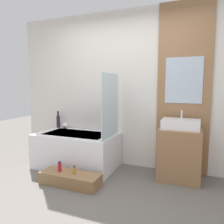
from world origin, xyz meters
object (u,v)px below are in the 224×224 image
object	(u,v)px
bathtub	(77,150)
sink	(181,124)
vase_tall_dark	(58,121)
vase_round_light	(65,126)
wooden_step_bench	(70,179)
bottle_soap_primary	(60,167)
bottle_soap_secondary	(74,170)

from	to	relation	value
bathtub	sink	world-z (taller)	sink
vase_tall_dark	vase_round_light	xyz separation A→B (m)	(0.17, -0.02, -0.07)
vase_round_light	sink	bearing A→B (deg)	-4.38
wooden_step_bench	bottle_soap_primary	distance (m)	0.23
vase_round_light	bottle_soap_secondary	size ratio (longest dim) A/B	0.94
wooden_step_bench	bottle_soap_secondary	distance (m)	0.15
vase_round_light	bottle_soap_secondary	distance (m)	1.26
vase_tall_dark	vase_round_light	size ratio (longest dim) A/B	2.91
wooden_step_bench	vase_round_light	distance (m)	1.27
bottle_soap_primary	bottle_soap_secondary	size ratio (longest dim) A/B	1.24
bathtub	sink	distance (m)	1.74
bathtub	sink	xyz separation A→B (m)	(1.65, 0.13, 0.53)
bathtub	vase_round_light	xyz separation A→B (m)	(-0.42, 0.29, 0.34)
vase_round_light	bottle_soap_secondary	world-z (taller)	vase_round_light
vase_tall_dark	wooden_step_bench	bearing A→B (deg)	-47.71
vase_round_light	bottle_soap_secondary	bearing A→B (deg)	-50.68
bathtub	bottle_soap_primary	size ratio (longest dim) A/B	9.27
wooden_step_bench	vase_round_light	size ratio (longest dim) A/B	7.88
vase_tall_dark	bottle_soap_secondary	distance (m)	1.40
vase_tall_dark	bottle_soap_secondary	bearing A→B (deg)	-45.65
vase_tall_dark	bottle_soap_primary	xyz separation A→B (m)	(0.69, -0.94, -0.47)
wooden_step_bench	vase_tall_dark	bearing A→B (deg)	132.29
sink	vase_round_light	distance (m)	2.08
wooden_step_bench	vase_round_light	xyz separation A→B (m)	(-0.69, 0.92, 0.54)
sink	bathtub	bearing A→B (deg)	-175.48
bathtub	bottle_soap_secondary	world-z (taller)	bathtub
vase_round_light	bottle_soap_primary	size ratio (longest dim) A/B	0.75
sink	vase_round_light	bearing A→B (deg)	175.62
wooden_step_bench	sink	size ratio (longest dim) A/B	1.63
wooden_step_bench	bottle_soap_primary	xyz separation A→B (m)	(-0.17, 0.00, 0.15)
vase_round_light	bottle_soap_secondary	xyz separation A→B (m)	(0.76, -0.92, -0.41)
bottle_soap_primary	wooden_step_bench	bearing A→B (deg)	-0.00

